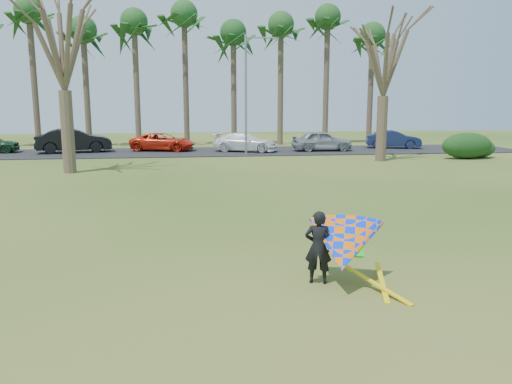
{
  "coord_description": "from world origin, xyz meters",
  "views": [
    {
      "loc": [
        -1.84,
        -11.73,
        3.59
      ],
      "look_at": [
        0.0,
        2.0,
        1.1
      ],
      "focal_mm": 35.0,
      "sensor_mm": 36.0,
      "label": 1
    }
  ],
  "objects": [
    {
      "name": "bare_tree_right",
      "position": [
        10.0,
        18.0,
        6.57
      ],
      "size": [
        6.27,
        6.27,
        9.21
      ],
      "color": "brown",
      "rests_on": "ground"
    },
    {
      "name": "palm_4",
      "position": [
        -6.0,
        31.0,
        9.85
      ],
      "size": [
        4.84,
        4.84,
        11.54
      ],
      "color": "#4E402F",
      "rests_on": "ground"
    },
    {
      "name": "kite_flyer",
      "position": [
        1.08,
        -2.61,
        0.84
      ],
      "size": [
        2.13,
        2.39,
        2.02
      ],
      "color": "black",
      "rests_on": "ground"
    },
    {
      "name": "streetlight",
      "position": [
        2.16,
        22.0,
        4.46
      ],
      "size": [
        2.28,
        0.18,
        8.0
      ],
      "color": "gray",
      "rests_on": "ground"
    },
    {
      "name": "palm_2",
      "position": [
        -14.0,
        31.0,
        10.52
      ],
      "size": [
        4.84,
        4.84,
        12.24
      ],
      "color": "brown",
      "rests_on": "ground"
    },
    {
      "name": "palm_7",
      "position": [
        6.0,
        31.0,
        9.85
      ],
      "size": [
        4.84,
        4.84,
        11.54
      ],
      "color": "brown",
      "rests_on": "ground"
    },
    {
      "name": "palm_9",
      "position": [
        14.0,
        31.0,
        9.17
      ],
      "size": [
        4.84,
        4.84,
        10.84
      ],
      "color": "#49392B",
      "rests_on": "ground"
    },
    {
      "name": "parking_strip",
      "position": [
        0.0,
        25.0,
        0.03
      ],
      "size": [
        46.0,
        7.0,
        0.06
      ],
      "primitive_type": "cube",
      "color": "black",
      "rests_on": "ground"
    },
    {
      "name": "car_2",
      "position": [
        -3.77,
        25.97,
        0.72
      ],
      "size": [
        5.11,
        3.28,
        1.31
      ],
      "primitive_type": "imported",
      "rotation": [
        0.0,
        0.0,
        1.32
      ],
      "color": "red",
      "rests_on": "parking_strip"
    },
    {
      "name": "hedge_far",
      "position": [
        17.22,
        18.93,
        0.59
      ],
      "size": [
        2.13,
        1.0,
        1.19
      ],
      "primitive_type": "ellipsoid",
      "color": "#183D16",
      "rests_on": "ground"
    },
    {
      "name": "hedge_near",
      "position": [
        15.96,
        18.37,
        0.84
      ],
      "size": [
        3.38,
        1.53,
        1.69
      ],
      "primitive_type": "ellipsoid",
      "color": "#143714",
      "rests_on": "ground"
    },
    {
      "name": "car_3",
      "position": [
        2.25,
        24.54,
        0.73
      ],
      "size": [
        5.02,
        3.45,
        1.35
      ],
      "primitive_type": "imported",
      "rotation": [
        0.0,
        0.0,
        1.2
      ],
      "color": "white",
      "rests_on": "parking_strip"
    },
    {
      "name": "car_1",
      "position": [
        -10.03,
        25.47,
        0.91
      ],
      "size": [
        5.45,
        2.89,
        1.71
      ],
      "primitive_type": "imported",
      "rotation": [
        0.0,
        0.0,
        1.79
      ],
      "color": "black",
      "rests_on": "parking_strip"
    },
    {
      "name": "palm_8",
      "position": [
        10.0,
        31.0,
        10.52
      ],
      "size": [
        4.84,
        4.84,
        12.24
      ],
      "color": "brown",
      "rests_on": "ground"
    },
    {
      "name": "palm_6",
      "position": [
        2.0,
        31.0,
        9.17
      ],
      "size": [
        4.84,
        4.84,
        10.84
      ],
      "color": "#453A29",
      "rests_on": "ground"
    },
    {
      "name": "car_5",
      "position": [
        14.12,
        25.82,
        0.75
      ],
      "size": [
        4.44,
        2.57,
        1.38
      ],
      "primitive_type": "imported",
      "rotation": [
        0.0,
        0.0,
        1.29
      ],
      "color": "#172146",
      "rests_on": "parking_strip"
    },
    {
      "name": "palm_5",
      "position": [
        -2.0,
        31.0,
        10.52
      ],
      "size": [
        4.84,
        4.84,
        12.24
      ],
      "color": "#453629",
      "rests_on": "ground"
    },
    {
      "name": "car_4",
      "position": [
        7.95,
        24.34,
        0.81
      ],
      "size": [
        4.42,
        1.84,
        1.5
      ],
      "primitive_type": "imported",
      "rotation": [
        0.0,
        0.0,
        1.55
      ],
      "color": "#9498A1",
      "rests_on": "parking_strip"
    },
    {
      "name": "ground",
      "position": [
        0.0,
        0.0,
        0.0
      ],
      "size": [
        100.0,
        100.0,
        0.0
      ],
      "primitive_type": "plane",
      "color": "#1C4910",
      "rests_on": "ground"
    },
    {
      "name": "bare_tree_left",
      "position": [
        -8.0,
        15.0,
        6.92
      ],
      "size": [
        6.6,
        6.6,
        9.7
      ],
      "color": "#4E3C2E",
      "rests_on": "ground"
    },
    {
      "name": "palm_3",
      "position": [
        -10.0,
        31.0,
        9.17
      ],
      "size": [
        4.84,
        4.84,
        10.84
      ],
      "color": "#48382B",
      "rests_on": "ground"
    }
  ]
}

